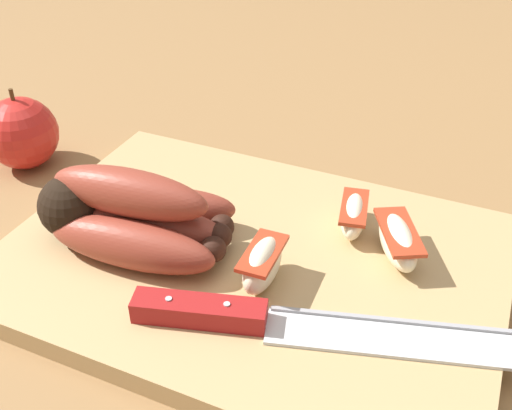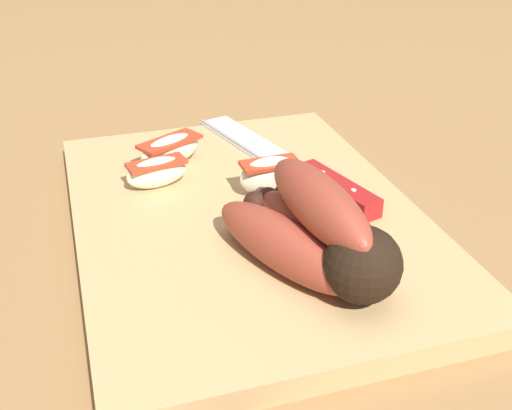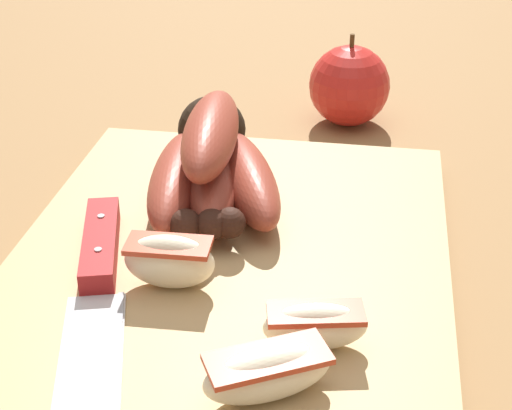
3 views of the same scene
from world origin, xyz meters
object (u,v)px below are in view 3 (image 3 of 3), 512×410
apple_wedge_near (268,372)px  apple_wedge_middle (315,325)px  banana_bunch (212,163)px  apple_wedge_far (169,260)px  whole_apple (349,86)px  chefs_knife (97,289)px

apple_wedge_near → apple_wedge_middle: size_ratio=1.18×
banana_bunch → apple_wedge_far: bearing=179.2°
apple_wedge_far → whole_apple: bearing=-16.3°
banana_bunch → chefs_knife: 0.15m
apple_wedge_near → banana_bunch: bearing=19.5°
banana_bunch → apple_wedge_middle: banana_bunch is taller
chefs_knife → apple_wedge_near: 0.14m
chefs_knife → apple_wedge_far: bearing=-65.0°
apple_wedge_near → apple_wedge_middle: 0.05m
apple_wedge_middle → chefs_knife: bearing=79.5°
apple_wedge_near → whole_apple: (0.41, -0.02, 0.00)m
banana_bunch → apple_wedge_far: 0.12m
apple_wedge_far → banana_bunch: bearing=-0.8°
chefs_knife → apple_wedge_far: size_ratio=4.67×
whole_apple → apple_wedge_far: bearing=163.7°
apple_wedge_middle → apple_wedge_far: size_ratio=1.07×
apple_wedge_far → apple_wedge_middle: bearing=-115.1°
banana_bunch → apple_wedge_far: size_ratio=2.86×
banana_bunch → apple_wedge_near: 0.23m
banana_bunch → chefs_knife: banana_bunch is taller
apple_wedge_near → whole_apple: 0.41m
banana_bunch → chefs_knife: size_ratio=0.61×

